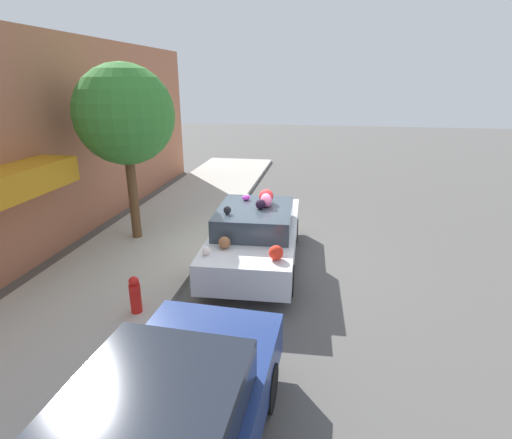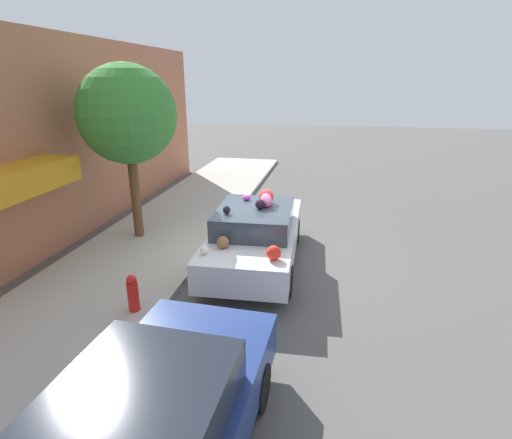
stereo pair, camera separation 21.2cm
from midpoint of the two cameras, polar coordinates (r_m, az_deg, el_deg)
name	(u,v)px [view 2 (the right image)]	position (r m, az deg, el deg)	size (l,w,h in m)	color
ground_plane	(249,262)	(9.48, -0.31, -6.09)	(60.00, 60.00, 0.00)	#565451
sidewalk_curb	(143,250)	(10.29, -15.25, -4.29)	(24.00, 3.20, 0.13)	#B2ADA3
building_facade	(44,147)	(10.73, -27.51, 9.15)	(18.00, 1.20, 5.17)	#B26B4C
street_tree	(127,115)	(10.41, -17.36, 14.05)	(2.40, 2.40, 4.35)	brown
fire_hydrant	(133,293)	(7.53, -16.40, -10.06)	(0.20, 0.20, 0.70)	red
art_car	(256,234)	(9.11, 0.62, -2.04)	(4.55, 2.02, 1.74)	silver
parked_car_plain	(149,434)	(4.62, -13.68, -27.64)	(4.24, 1.97, 1.42)	navy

